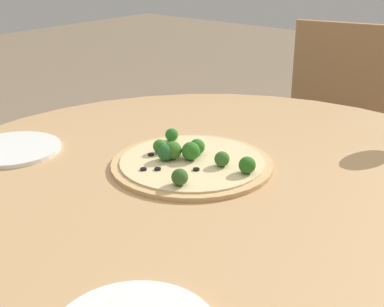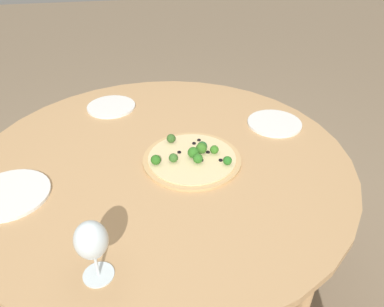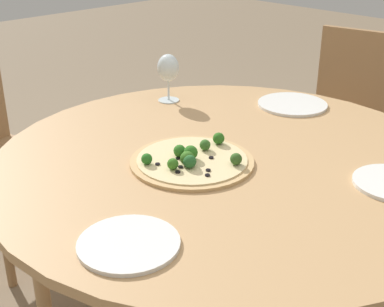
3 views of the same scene
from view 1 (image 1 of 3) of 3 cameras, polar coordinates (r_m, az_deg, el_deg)
name	(u,v)px [view 1 (image 1 of 3)]	position (r m, az deg, el deg)	size (l,w,h in m)	color
dining_table	(220,210)	(1.11, 3.03, -5.99)	(1.37, 1.37, 0.72)	tan
chair_2	(329,131)	(2.17, 14.43, 2.29)	(0.48, 0.48, 0.89)	#997047
pizza	(191,161)	(1.17, -0.07, -0.81)	(0.35, 0.35, 0.05)	tan
plate_far	(12,149)	(1.32, -18.61, 0.46)	(0.22, 0.22, 0.01)	silver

